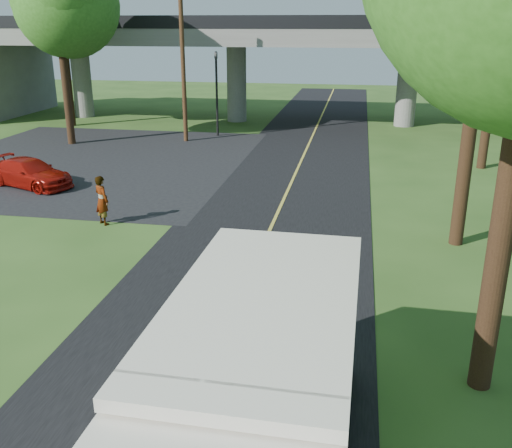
% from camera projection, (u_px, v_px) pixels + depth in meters
% --- Properties ---
extents(ground, '(120.00, 120.00, 0.00)m').
position_uv_depth(ground, '(200.00, 385.00, 11.41)').
color(ground, '#2E4F1C').
rests_on(ground, ground).
extents(road, '(7.00, 90.00, 0.02)m').
position_uv_depth(road, '(273.00, 222.00, 20.69)').
color(road, black).
rests_on(road, ground).
extents(parking_lot, '(16.00, 18.00, 0.01)m').
position_uv_depth(parking_lot, '(89.00, 161.00, 29.94)').
color(parking_lot, black).
rests_on(parking_lot, ground).
extents(lane_line, '(0.12, 90.00, 0.01)m').
position_uv_depth(lane_line, '(273.00, 222.00, 20.68)').
color(lane_line, gold).
rests_on(lane_line, road).
extents(overpass, '(54.00, 10.00, 7.30)m').
position_uv_depth(overpass, '(321.00, 58.00, 39.59)').
color(overpass, slate).
rests_on(overpass, ground).
extents(traffic_signal, '(0.18, 0.22, 5.20)m').
position_uv_depth(traffic_signal, '(217.00, 85.00, 35.47)').
color(traffic_signal, black).
rests_on(traffic_signal, ground).
extents(utility_pole, '(1.60, 0.26, 9.00)m').
position_uv_depth(utility_pole, '(183.00, 63.00, 33.39)').
color(utility_pole, '#472D19').
rests_on(utility_pole, ground).
extents(tree_left_lot, '(5.60, 5.50, 10.50)m').
position_uv_depth(tree_left_lot, '(59.00, 2.00, 31.32)').
color(tree_left_lot, '#382314').
rests_on(tree_left_lot, ground).
extents(tree_left_far, '(5.26, 5.16, 9.89)m').
position_uv_depth(tree_left_far, '(63.00, 13.00, 37.54)').
color(tree_left_far, '#382314').
rests_on(tree_left_far, ground).
extents(step_van, '(2.86, 7.46, 3.11)m').
position_uv_depth(step_van, '(255.00, 407.00, 8.10)').
color(step_van, silver).
rests_on(step_van, ground).
extents(red_sedan, '(4.52, 3.00, 1.22)m').
position_uv_depth(red_sedan, '(30.00, 173.00, 25.06)').
color(red_sedan, '#981109').
rests_on(red_sedan, ground).
extents(pedestrian, '(0.78, 0.72, 1.79)m').
position_uv_depth(pedestrian, '(102.00, 200.00, 20.24)').
color(pedestrian, gray).
rests_on(pedestrian, ground).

